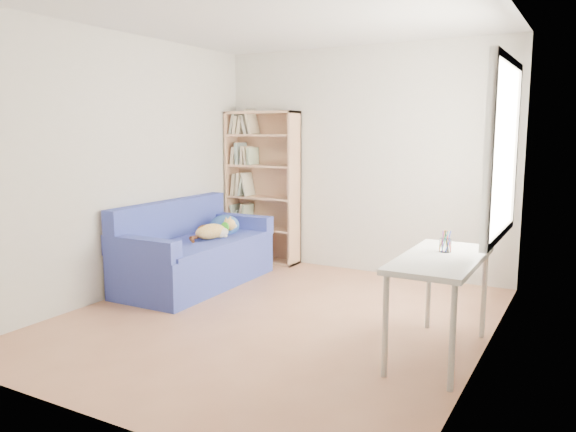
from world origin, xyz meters
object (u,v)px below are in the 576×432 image
at_px(bookshelf, 263,193).
at_px(desk, 441,267).
at_px(sofa, 194,253).
at_px(pen_cup, 445,244).

relative_size(bookshelf, desk, 1.59).
xyz_separation_m(sofa, bookshelf, (0.09, 1.27, 0.53)).
height_order(bookshelf, pen_cup, bookshelf).
relative_size(sofa, pen_cup, 10.76).
bearing_deg(desk, sofa, 166.31).
height_order(desk, pen_cup, pen_cup).
bearing_deg(sofa, pen_cup, -11.52).
bearing_deg(desk, pen_cup, 94.30).
relative_size(bookshelf, pen_cup, 11.09).
xyz_separation_m(desk, pen_cup, (-0.01, 0.16, 0.14)).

